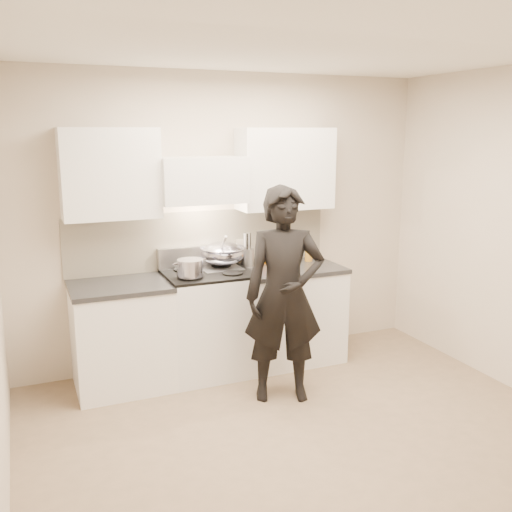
# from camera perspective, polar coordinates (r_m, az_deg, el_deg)

# --- Properties ---
(ground_plane) EXTENTS (4.00, 4.00, 0.00)m
(ground_plane) POSITION_cam_1_polar(r_m,az_deg,el_deg) (4.32, 5.57, -17.82)
(ground_plane) COLOR #897157
(room_shell) EXTENTS (4.04, 3.54, 2.70)m
(room_shell) POSITION_cam_1_polar(r_m,az_deg,el_deg) (4.08, 2.85, 4.31)
(room_shell) COLOR beige
(room_shell) RESTS_ON ground
(stove) EXTENTS (0.76, 0.65, 0.96)m
(stove) POSITION_cam_1_polar(r_m,az_deg,el_deg) (5.21, -4.76, -6.63)
(stove) COLOR white
(stove) RESTS_ON ground
(counter_right) EXTENTS (0.92, 0.67, 0.92)m
(counter_right) POSITION_cam_1_polar(r_m,az_deg,el_deg) (5.52, 3.49, -5.68)
(counter_right) COLOR white
(counter_right) RESTS_ON ground
(counter_left) EXTENTS (0.82, 0.67, 0.92)m
(counter_left) POSITION_cam_1_polar(r_m,az_deg,el_deg) (5.05, -13.28, -7.75)
(counter_left) COLOR white
(counter_left) RESTS_ON ground
(wok) EXTENTS (0.42, 0.52, 0.34)m
(wok) POSITION_cam_1_polar(r_m,az_deg,el_deg) (5.25, -3.33, 0.28)
(wok) COLOR silver
(wok) RESTS_ON stove
(stock_pot) EXTENTS (0.31, 0.27, 0.15)m
(stock_pot) POSITION_cam_1_polar(r_m,az_deg,el_deg) (4.87, -6.61, -1.19)
(stock_pot) COLOR silver
(stock_pot) RESTS_ON stove
(utensil_crock) EXTENTS (0.12, 0.12, 0.32)m
(utensil_crock) POSITION_cam_1_polar(r_m,az_deg,el_deg) (5.37, -0.88, -0.00)
(utensil_crock) COLOR silver
(utensil_crock) RESTS_ON counter_right
(spice_jar) EXTENTS (0.04, 0.04, 0.10)m
(spice_jar) POSITION_cam_1_polar(r_m,az_deg,el_deg) (5.47, 0.95, -0.28)
(spice_jar) COLOR #C6690E
(spice_jar) RESTS_ON counter_right
(oil_glass) EXTENTS (0.07, 0.07, 0.13)m
(oil_glass) POSITION_cam_1_polar(r_m,az_deg,el_deg) (5.61, 5.29, 0.14)
(oil_glass) COLOR #A47020
(oil_glass) RESTS_ON counter_right
(person) EXTENTS (0.74, 0.60, 1.76)m
(person) POSITION_cam_1_polar(r_m,az_deg,el_deg) (4.60, 2.83, -3.92)
(person) COLOR black
(person) RESTS_ON ground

